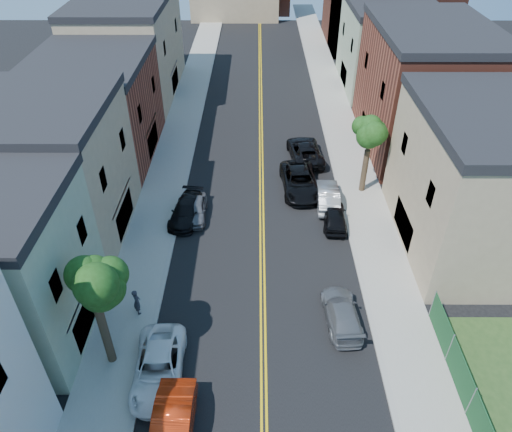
{
  "coord_description": "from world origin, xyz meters",
  "views": [
    {
      "loc": [
        -0.34,
        -1.42,
        21.09
      ],
      "look_at": [
        -0.42,
        24.02,
        2.0
      ],
      "focal_mm": 33.46,
      "sensor_mm": 36.0,
      "label": 1
    }
  ],
  "objects_px": {
    "white_pickup": "(159,368)",
    "silver_car_right": "(328,196)",
    "red_sedan": "(172,430)",
    "dark_car_right_far": "(305,151)",
    "black_car_right": "(335,216)",
    "black_car_left": "(186,211)",
    "pedestrian_left": "(137,302)",
    "grey_car_right": "(342,313)",
    "grey_car_left": "(195,209)",
    "black_suv_lane": "(300,181)"
  },
  "relations": [
    {
      "from": "white_pickup",
      "to": "black_suv_lane",
      "type": "relative_size",
      "value": 0.91
    },
    {
      "from": "white_pickup",
      "to": "grey_car_right",
      "type": "height_order",
      "value": "white_pickup"
    },
    {
      "from": "dark_car_right_far",
      "to": "grey_car_left",
      "type": "bearing_deg",
      "value": 38.3
    },
    {
      "from": "grey_car_right",
      "to": "black_car_right",
      "type": "height_order",
      "value": "black_car_right"
    },
    {
      "from": "grey_car_right",
      "to": "pedestrian_left",
      "type": "distance_m",
      "value": 11.6
    },
    {
      "from": "white_pickup",
      "to": "black_car_right",
      "type": "bearing_deg",
      "value": 47.72
    },
    {
      "from": "white_pickup",
      "to": "dark_car_right_far",
      "type": "bearing_deg",
      "value": 64.73
    },
    {
      "from": "grey_car_left",
      "to": "black_car_left",
      "type": "height_order",
      "value": "grey_car_left"
    },
    {
      "from": "dark_car_right_far",
      "to": "pedestrian_left",
      "type": "bearing_deg",
      "value": 52.42
    },
    {
      "from": "white_pickup",
      "to": "silver_car_right",
      "type": "height_order",
      "value": "silver_car_right"
    },
    {
      "from": "silver_car_right",
      "to": "dark_car_right_far",
      "type": "xyz_separation_m",
      "value": [
        -1.18,
        6.88,
        0.04
      ]
    },
    {
      "from": "silver_car_right",
      "to": "pedestrian_left",
      "type": "relative_size",
      "value": 2.67
    },
    {
      "from": "grey_car_right",
      "to": "silver_car_right",
      "type": "xyz_separation_m",
      "value": [
        0.56,
        11.45,
        0.09
      ]
    },
    {
      "from": "red_sedan",
      "to": "dark_car_right_far",
      "type": "distance_m",
      "value": 26.52
    },
    {
      "from": "pedestrian_left",
      "to": "black_car_right",
      "type": "bearing_deg",
      "value": -79.05
    },
    {
      "from": "grey_car_left",
      "to": "silver_car_right",
      "type": "relative_size",
      "value": 0.87
    },
    {
      "from": "red_sedan",
      "to": "white_pickup",
      "type": "bearing_deg",
      "value": 109.16
    },
    {
      "from": "red_sedan",
      "to": "dark_car_right_far",
      "type": "bearing_deg",
      "value": 72.61
    },
    {
      "from": "silver_car_right",
      "to": "black_suv_lane",
      "type": "distance_m",
      "value": 2.78
    },
    {
      "from": "black_car_left",
      "to": "pedestrian_left",
      "type": "height_order",
      "value": "pedestrian_left"
    },
    {
      "from": "black_car_left",
      "to": "grey_car_right",
      "type": "bearing_deg",
      "value": -36.54
    },
    {
      "from": "grey_car_right",
      "to": "dark_car_right_far",
      "type": "relative_size",
      "value": 0.8
    },
    {
      "from": "red_sedan",
      "to": "white_pickup",
      "type": "distance_m",
      "value": 3.5
    },
    {
      "from": "white_pickup",
      "to": "black_car_left",
      "type": "distance_m",
      "value": 13.38
    },
    {
      "from": "grey_car_right",
      "to": "dark_car_right_far",
      "type": "xyz_separation_m",
      "value": [
        -0.62,
        18.33,
        0.13
      ]
    },
    {
      "from": "black_car_left",
      "to": "silver_car_right",
      "type": "bearing_deg",
      "value": 17.33
    },
    {
      "from": "white_pickup",
      "to": "pedestrian_left",
      "type": "bearing_deg",
      "value": 111.62
    },
    {
      "from": "grey_car_right",
      "to": "black_car_right",
      "type": "xyz_separation_m",
      "value": [
        0.76,
        9.03,
        0.03
      ]
    },
    {
      "from": "red_sedan",
      "to": "grey_car_right",
      "type": "height_order",
      "value": "red_sedan"
    },
    {
      "from": "white_pickup",
      "to": "grey_car_right",
      "type": "xyz_separation_m",
      "value": [
        9.67,
        3.68,
        -0.08
      ]
    },
    {
      "from": "grey_car_left",
      "to": "white_pickup",
      "type": "bearing_deg",
      "value": -92.5
    },
    {
      "from": "black_car_left",
      "to": "black_car_right",
      "type": "xyz_separation_m",
      "value": [
        10.68,
        -0.67,
        0.01
      ]
    },
    {
      "from": "red_sedan",
      "to": "silver_car_right",
      "type": "distance_m",
      "value": 20.56
    },
    {
      "from": "white_pickup",
      "to": "dark_car_right_far",
      "type": "distance_m",
      "value": 23.8
    },
    {
      "from": "white_pickup",
      "to": "silver_car_right",
      "type": "relative_size",
      "value": 1.16
    },
    {
      "from": "grey_car_right",
      "to": "grey_car_left",
      "type": "bearing_deg",
      "value": -50.18
    },
    {
      "from": "silver_car_right",
      "to": "dark_car_right_far",
      "type": "distance_m",
      "value": 6.98
    },
    {
      "from": "grey_car_left",
      "to": "black_suv_lane",
      "type": "distance_m",
      "value": 8.61
    },
    {
      "from": "red_sedan",
      "to": "grey_car_right",
      "type": "xyz_separation_m",
      "value": [
        8.52,
        6.99,
        -0.16
      ]
    },
    {
      "from": "dark_car_right_far",
      "to": "black_suv_lane",
      "type": "distance_m",
      "value": 5.0
    },
    {
      "from": "black_car_left",
      "to": "silver_car_right",
      "type": "height_order",
      "value": "silver_car_right"
    },
    {
      "from": "grey_car_left",
      "to": "black_car_left",
      "type": "distance_m",
      "value": 0.67
    },
    {
      "from": "white_pickup",
      "to": "silver_car_right",
      "type": "distance_m",
      "value": 18.27
    },
    {
      "from": "grey_car_right",
      "to": "black_car_right",
      "type": "distance_m",
      "value": 9.06
    },
    {
      "from": "silver_car_right",
      "to": "black_car_right",
      "type": "bearing_deg",
      "value": 97.73
    },
    {
      "from": "black_car_right",
      "to": "black_suv_lane",
      "type": "bearing_deg",
      "value": -60.11
    },
    {
      "from": "black_car_right",
      "to": "white_pickup",
      "type": "bearing_deg",
      "value": 53.99
    },
    {
      "from": "grey_car_right",
      "to": "black_car_right",
      "type": "bearing_deg",
      "value": -98.16
    },
    {
      "from": "black_car_left",
      "to": "dark_car_right_far",
      "type": "distance_m",
      "value": 12.69
    },
    {
      "from": "grey_car_right",
      "to": "black_suv_lane",
      "type": "height_order",
      "value": "black_suv_lane"
    }
  ]
}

